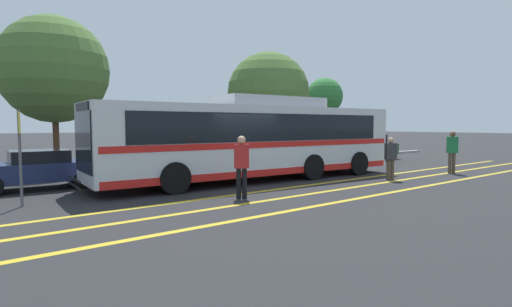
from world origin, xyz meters
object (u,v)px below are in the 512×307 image
at_px(tree_1, 268,93).
at_px(tree_2, 324,97).
at_px(transit_bus, 256,138).
at_px(parked_car_4, 370,147).
at_px(parked_car_1, 37,169).
at_px(pedestrian_1, 452,149).
at_px(bus_stop_sign, 20,146).
at_px(parked_car_2, 194,159).
at_px(tree_0, 54,70).
at_px(pedestrian_0, 242,163).
at_px(parked_car_3, 296,153).
at_px(pedestrian_2, 391,156).

xyz_separation_m(tree_1, tree_2, (7.69, 2.45, 0.28)).
relative_size(transit_bus, parked_car_4, 3.08).
relative_size(parked_car_1, pedestrian_1, 2.22).
xyz_separation_m(transit_bus, parked_car_4, (11.02, 2.75, -0.86)).
bearing_deg(transit_bus, bus_stop_sign, 94.94).
bearing_deg(bus_stop_sign, parked_car_2, -62.61).
xyz_separation_m(transit_bus, tree_0, (-5.28, 8.65, 3.09)).
xyz_separation_m(pedestrian_0, tree_1, (8.74, 9.20, 2.99)).
bearing_deg(parked_car_3, pedestrian_1, -157.84).
distance_m(parked_car_2, pedestrian_0, 5.81).
bearing_deg(bus_stop_sign, tree_0, -13.21).
height_order(pedestrian_1, tree_0, tree_0).
bearing_deg(pedestrian_2, parked_car_4, 69.99).
xyz_separation_m(pedestrian_1, tree_1, (-2.07, 10.12, 2.96)).
bearing_deg(pedestrian_1, bus_stop_sign, -153.74).
distance_m(pedestrian_0, tree_2, 20.40).
bearing_deg(transit_bus, pedestrian_2, -124.30).
bearing_deg(parked_car_4, parked_car_1, -94.66).
height_order(pedestrian_0, tree_2, tree_2).
bearing_deg(transit_bus, tree_1, -39.31).
bearing_deg(pedestrian_0, bus_stop_sign, -174.84).
relative_size(transit_bus, tree_2, 2.24).
height_order(parked_car_3, parked_car_4, parked_car_4).
bearing_deg(parked_car_1, pedestrian_1, -110.90).
bearing_deg(tree_2, tree_1, -162.34).
relative_size(parked_car_3, bus_stop_sign, 1.59).
bearing_deg(parked_car_2, parked_car_1, -92.57).
bearing_deg(transit_bus, pedestrian_0, 138.97).
relative_size(parked_car_1, bus_stop_sign, 1.64).
height_order(parked_car_2, tree_0, tree_0).
bearing_deg(parked_car_4, tree_2, 151.86).
height_order(pedestrian_1, bus_stop_sign, bus_stop_sign).
distance_m(pedestrian_0, pedestrian_1, 10.85).
height_order(parked_car_3, bus_stop_sign, bus_stop_sign).
distance_m(tree_0, tree_1, 11.52).
bearing_deg(tree_0, parked_car_2, -54.66).
xyz_separation_m(pedestrian_2, tree_1, (1.91, 9.65, 3.10)).
bearing_deg(parked_car_3, tree_1, -17.38).
relative_size(parked_car_3, pedestrian_2, 2.42).
bearing_deg(pedestrian_2, transit_bus, 171.24).
bearing_deg(parked_car_1, transit_bus, -109.26).
relative_size(parked_car_4, bus_stop_sign, 1.65).
bearing_deg(transit_bus, parked_car_1, 72.29).
bearing_deg(bus_stop_sign, pedestrian_1, -98.62).
xyz_separation_m(bus_stop_sign, tree_0, (2.68, 8.82, 3.13)).
distance_m(parked_car_4, tree_2, 7.58).
relative_size(parked_car_2, bus_stop_sign, 1.79).
bearing_deg(pedestrian_1, pedestrian_2, -148.17).
relative_size(parked_car_2, tree_0, 0.63).
bearing_deg(tree_1, pedestrian_1, -78.44).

